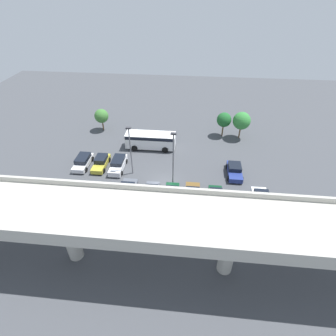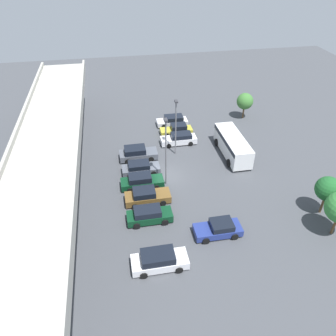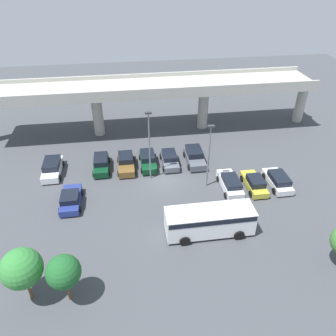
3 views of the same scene
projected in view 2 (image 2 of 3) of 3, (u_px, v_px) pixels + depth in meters
The scene contains 17 objects.
ground_plane at pixel (167, 176), 39.13m from camera, with size 96.68×96.68×0.00m, color #424449.
highway_overpass at pixel (49, 143), 33.82m from camera, with size 46.56×6.53×7.47m.
parked_car_0 at pixel (159, 260), 28.04m from camera, with size 2.18×4.89×1.65m.
parked_car_1 at pixel (219, 229), 31.17m from camera, with size 2.17×4.53×1.48m.
parked_car_2 at pixel (149, 215), 32.56m from camera, with size 1.97×4.53×1.61m.
parked_car_3 at pixel (147, 196), 34.96m from camera, with size 2.13×4.85×1.63m.
parked_car_4 at pixel (142, 181), 37.07m from camera, with size 2.03×4.85×1.59m.
parked_car_5 at pixel (140, 168), 39.23m from camera, with size 2.07×4.50×1.46m.
parked_car_6 at pixel (137, 153), 41.68m from camera, with size 2.24×4.80×1.70m.
parked_car_7 at pixel (179, 139), 44.79m from camera, with size 2.02×4.87×1.54m.
parked_car_8 at pixel (177, 130), 47.01m from camera, with size 1.98×4.58×1.50m.
parked_car_9 at pixel (173, 121), 49.19m from camera, with size 2.14×4.58×1.48m.
shuttle_bus at pixel (233, 144), 42.04m from camera, with size 8.10×2.81×2.63m.
lamp_post_near_aisle at pixel (176, 124), 40.58m from camera, with size 0.70×0.35×7.48m.
lamp_post_mid_lot at pixel (166, 148), 35.13m from camera, with size 0.70×0.35×8.29m.
tree_front_centre at pixel (328, 189), 32.26m from camera, with size 2.52×2.52×4.36m.
tree_front_right at pixel (245, 101), 49.93m from camera, with size 2.50×2.50×4.05m.
Camera 2 is at (-30.78, 5.56, 23.53)m, focal length 35.00 mm.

